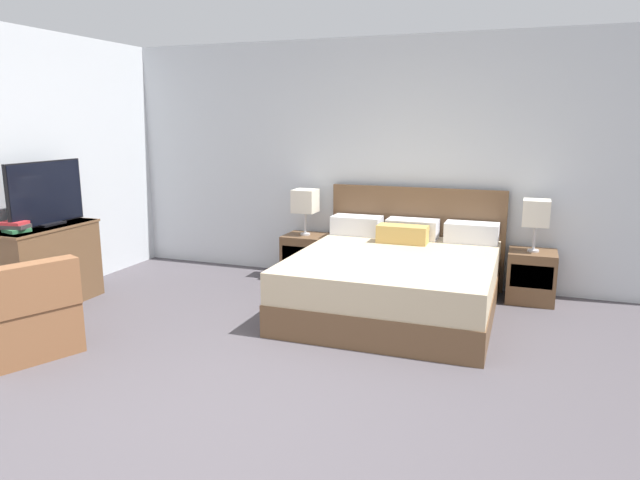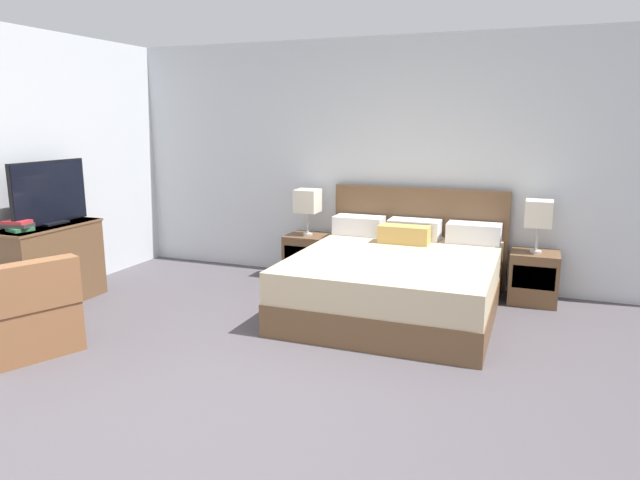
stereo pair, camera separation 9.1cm
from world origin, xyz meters
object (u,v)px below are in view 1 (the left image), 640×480
object	(u,v)px
nightstand_right	(531,276)
table_lamp_right	(536,213)
book_blue_cover	(15,226)
armchair_by_window	(23,318)
book_red_cover	(17,230)
table_lamp_left	(305,202)
nightstand_left	(305,257)
bed	(396,279)
tv	(46,194)
book_small_top	(14,223)
dresser	(47,265)

from	to	relation	value
nightstand_right	table_lamp_right	size ratio (longest dim) A/B	1.00
book_blue_cover	armchair_by_window	bearing A→B (deg)	-42.39
book_red_cover	armchair_by_window	distance (m)	1.12
table_lamp_left	book_blue_cover	size ratio (longest dim) A/B	2.28
nightstand_left	table_lamp_right	size ratio (longest dim) A/B	1.00
table_lamp_left	table_lamp_right	world-z (taller)	same
table_lamp_right	book_red_cover	size ratio (longest dim) A/B	2.75
bed	table_lamp_right	bearing A→B (deg)	31.12
book_red_cover	table_lamp_left	bearing A→B (deg)	45.96
tv	armchair_by_window	size ratio (longest dim) A/B	0.97
table_lamp_left	book_blue_cover	distance (m)	2.87
tv	bed	bearing A→B (deg)	16.47
nightstand_right	book_small_top	xyz separation A→B (m)	(-4.43, -2.06, 0.62)
book_blue_cover	table_lamp_left	bearing A→B (deg)	45.81
nightstand_right	table_lamp_left	world-z (taller)	table_lamp_left
book_blue_cover	dresser	bearing A→B (deg)	89.97
tv	book_red_cover	xyz separation A→B (m)	(0.01, -0.38, -0.28)
nightstand_right	tv	bearing A→B (deg)	-159.21
bed	book_red_cover	bearing A→B (deg)	-157.45
book_blue_cover	book_small_top	distance (m)	0.04
nightstand_left	book_small_top	bearing A→B (deg)	-134.46
armchair_by_window	dresser	bearing A→B (deg)	126.92
bed	nightstand_left	xyz separation A→B (m)	(-1.21, 0.73, -0.05)
nightstand_right	book_blue_cover	world-z (taller)	book_blue_cover
table_lamp_left	book_blue_cover	bearing A→B (deg)	-134.19
nightstand_right	book_red_cover	distance (m)	4.89
book_blue_cover	tv	bearing A→B (deg)	89.58
table_lamp_left	armchair_by_window	bearing A→B (deg)	-114.80
bed	table_lamp_right	distance (m)	1.53
nightstand_left	armchair_by_window	bearing A→B (deg)	-114.81
bed	armchair_by_window	world-z (taller)	bed
table_lamp_left	armchair_by_window	world-z (taller)	table_lamp_left
bed	nightstand_left	size ratio (longest dim) A/B	4.01
table_lamp_right	book_red_cover	distance (m)	4.86
book_blue_cover	armchair_by_window	xyz separation A→B (m)	(0.74, -0.67, -0.55)
table_lamp_right	book_small_top	xyz separation A→B (m)	(-4.43, -2.06, -0.02)
tv	table_lamp_left	bearing A→B (deg)	40.02
bed	armchair_by_window	bearing A→B (deg)	-140.97
bed	nightstand_left	world-z (taller)	bed
tv	book_red_cover	size ratio (longest dim) A/B	4.72
bed	tv	distance (m)	3.43
table_lamp_left	book_small_top	world-z (taller)	table_lamp_left
book_red_cover	table_lamp_right	bearing A→B (deg)	25.03
bed	book_small_top	bearing A→B (deg)	-157.62
nightstand_right	tv	xyz separation A→B (m)	(-4.41, -1.68, 0.83)
tv	book_small_top	world-z (taller)	tv
book_small_top	armchair_by_window	distance (m)	1.17
nightstand_right	book_small_top	size ratio (longest dim) A/B	2.35
armchair_by_window	table_lamp_right	bearing A→B (deg)	36.60
book_small_top	tv	bearing A→B (deg)	86.89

